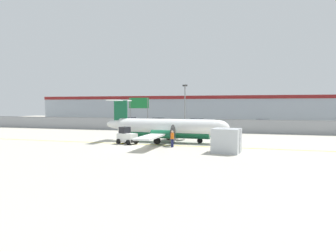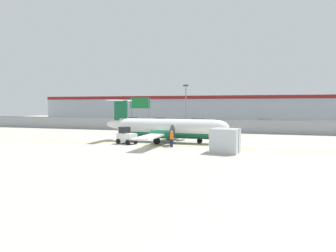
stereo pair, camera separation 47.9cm
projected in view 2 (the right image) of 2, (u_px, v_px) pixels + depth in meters
ground_plane at (147, 144)px, 32.66m from camera, size 140.00×140.00×0.01m
perimeter_fence at (181, 125)px, 47.91m from camera, size 98.00×0.10×2.10m
parking_lot_strip at (195, 126)px, 59.00m from camera, size 98.00×17.00×0.12m
background_building at (209, 109)px, 76.47m from camera, size 91.00×8.10×6.50m
commuter_airplane at (168, 128)px, 34.57m from camera, size 14.95×16.03×4.92m
baggage_tug at (126, 136)px, 33.14m from camera, size 2.57×2.03×1.88m
ground_crew_worker at (172, 138)px, 30.50m from camera, size 0.42×0.55×1.70m
cargo_container at (225, 141)px, 26.95m from camera, size 2.69×2.36×2.20m
traffic_cone_near_left at (128, 139)px, 35.04m from camera, size 0.36×0.36×0.64m
traffic_cone_near_right at (212, 148)px, 28.02m from camera, size 0.36×0.36×0.64m
parked_car_0 at (131, 121)px, 62.40m from camera, size 4.22×2.04×1.58m
parked_car_1 at (159, 122)px, 60.29m from camera, size 4.31×2.23×1.58m
parked_car_2 at (198, 123)px, 57.13m from camera, size 4.37×2.38×1.58m
parked_car_3 at (225, 124)px, 53.31m from camera, size 4.39×2.45×1.58m
parked_car_4 at (264, 124)px, 53.65m from camera, size 4.39×2.44×1.58m
apron_light_pole at (186, 105)px, 44.26m from camera, size 0.70×0.30×7.27m
highway_sign at (140, 106)px, 51.28m from camera, size 3.60×0.14×5.50m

